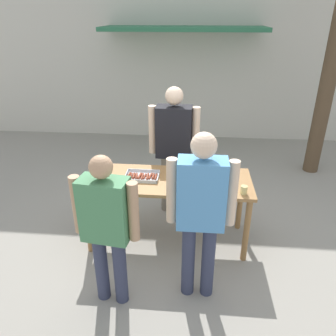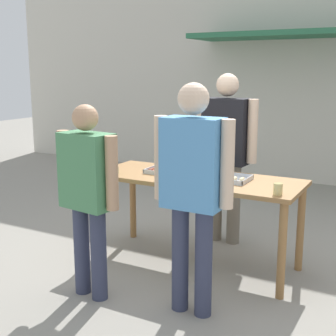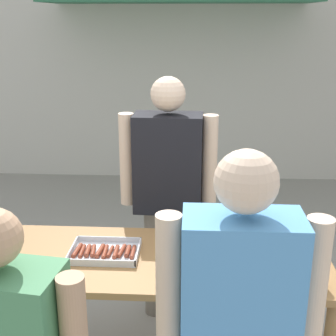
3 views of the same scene
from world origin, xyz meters
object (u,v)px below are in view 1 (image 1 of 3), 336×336
condiment_jar_ketchup (100,184)px  person_customer_holding_hotdog (106,222)px  condiment_jar_mustard (91,184)px  beer_cup (244,190)px  food_tray_buns (193,178)px  food_tray_sausages (142,176)px  person_server_behind_table (174,142)px  person_customer_with_cup (201,206)px

condiment_jar_ketchup → person_customer_holding_hotdog: person_customer_holding_hotdog is taller
condiment_jar_mustard → person_customer_holding_hotdog: (0.38, -0.76, 0.04)m
condiment_jar_mustard → beer_cup: size_ratio=0.82×
food_tray_buns → condiment_jar_ketchup: bearing=-165.7°
food_tray_sausages → person_server_behind_table: 0.79m
condiment_jar_ketchup → person_customer_holding_hotdog: (0.28, -0.78, 0.04)m
beer_cup → person_customer_holding_hotdog: 1.55m
food_tray_sausages → person_customer_holding_hotdog: 1.07m
person_customer_holding_hotdog → food_tray_sausages: bearing=-91.1°
food_tray_sausages → person_customer_holding_hotdog: (-0.16, -1.05, 0.06)m
food_tray_buns → person_customer_with_cup: (0.08, -0.90, 0.17)m
person_server_behind_table → condiment_jar_ketchup: bearing=-127.1°
condiment_jar_ketchup → person_customer_with_cup: 1.31m
person_server_behind_table → person_customer_holding_hotdog: person_server_behind_table is taller
food_tray_buns → condiment_jar_mustard: size_ratio=5.26×
person_customer_holding_hotdog → food_tray_buns: bearing=-119.0°
food_tray_sausages → food_tray_buns: food_tray_buns is taller
food_tray_buns → beer_cup: 0.63m
condiment_jar_ketchup → beer_cup: beer_cup is taller
food_tray_buns → food_tray_sausages: bearing=-180.0°
condiment_jar_ketchup → person_customer_with_cup: (1.15, -0.62, 0.15)m
condiment_jar_ketchup → person_server_behind_table: person_server_behind_table is taller
condiment_jar_mustard → condiment_jar_ketchup: same height
condiment_jar_ketchup → condiment_jar_mustard: bearing=-171.3°
beer_cup → person_customer_holding_hotdog: person_customer_holding_hotdog is taller
food_tray_buns → person_server_behind_table: person_server_behind_table is taller
person_customer_holding_hotdog → person_customer_with_cup: person_customer_with_cup is taller
food_tray_buns → person_server_behind_table: 0.77m
food_tray_buns → person_server_behind_table: bearing=112.5°
beer_cup → person_customer_with_cup: size_ratio=0.05×
food_tray_sausages → person_server_behind_table: person_server_behind_table is taller
food_tray_sausages → food_tray_buns: 0.62m
condiment_jar_mustard → condiment_jar_ketchup: bearing=8.7°
person_server_behind_table → food_tray_sausages: bearing=-114.1°
person_customer_with_cup → person_server_behind_table: bearing=-77.1°
person_customer_holding_hotdog → condiment_jar_mustard: bearing=-55.7°
beer_cup → food_tray_buns: bearing=152.9°
food_tray_buns → person_customer_with_cup: 0.92m
condiment_jar_mustard → person_server_behind_table: 1.33m
condiment_jar_ketchup → person_customer_holding_hotdog: 0.83m
food_tray_buns → person_customer_with_cup: bearing=-84.8°
food_tray_buns → beer_cup: beer_cup is taller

